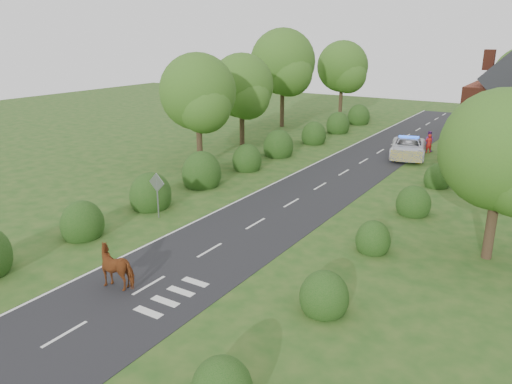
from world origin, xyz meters
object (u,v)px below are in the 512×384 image
Objects in this scene: police_van at (408,148)px; pedestrian_red at (429,143)px; cow at (119,269)px; pedestrian_purple at (429,141)px; road_sign at (157,189)px.

police_van is 3.87× the size of pedestrian_red.
police_van is (3.55, 27.78, 0.09)m from cow.
pedestrian_purple is at bearing -114.41° from pedestrian_red.
police_van is at bearing 72.36° from pedestrian_purple.
pedestrian_red is at bearing 53.14° from police_van.
pedestrian_purple is (8.39, 24.30, -0.78)m from road_sign.
cow is 1.14× the size of pedestrian_purple.
pedestrian_purple is at bearing 70.96° from road_sign.
pedestrian_purple reaches higher than pedestrian_red.
road_sign is 25.19m from pedestrian_red.
police_van reaches higher than cow.
pedestrian_red is at bearing 70.13° from road_sign.
cow is at bearing 80.16° from pedestrian_purple.
police_van is (7.50, 21.22, -0.86)m from road_sign.
pedestrian_purple is (4.43, 30.86, 0.16)m from cow.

